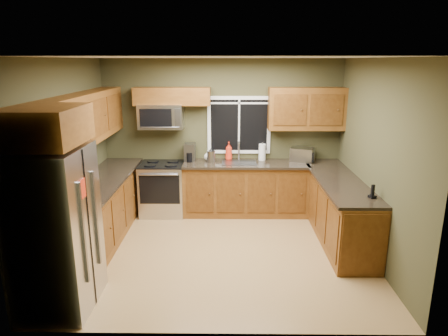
{
  "coord_description": "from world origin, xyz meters",
  "views": [
    {
      "loc": [
        0.11,
        -5.24,
        2.67
      ],
      "look_at": [
        0.05,
        0.35,
        1.15
      ],
      "focal_mm": 32.0,
      "sensor_mm": 36.0,
      "label": 1
    }
  ],
  "objects_px": {
    "range": "(163,188)",
    "kettle": "(211,156)",
    "soap_bottle_a": "(229,151)",
    "coffee_maker": "(190,153)",
    "soap_bottle_c": "(208,155)",
    "microwave": "(161,116)",
    "cordless_phone": "(372,194)",
    "toaster_oven": "(302,155)",
    "paper_towel_roll": "(262,152)",
    "refrigerator": "(56,230)"
  },
  "relations": [
    {
      "from": "coffee_maker",
      "to": "soap_bottle_a",
      "type": "distance_m",
      "value": 0.69
    },
    {
      "from": "microwave",
      "to": "paper_towel_roll",
      "type": "relative_size",
      "value": 2.37
    },
    {
      "from": "refrigerator",
      "to": "microwave",
      "type": "height_order",
      "value": "microwave"
    },
    {
      "from": "microwave",
      "to": "kettle",
      "type": "height_order",
      "value": "microwave"
    },
    {
      "from": "refrigerator",
      "to": "coffee_maker",
      "type": "bearing_deg",
      "value": 68.0
    },
    {
      "from": "kettle",
      "to": "soap_bottle_c",
      "type": "relative_size",
      "value": 1.39
    },
    {
      "from": "kettle",
      "to": "paper_towel_roll",
      "type": "distance_m",
      "value": 0.92
    },
    {
      "from": "toaster_oven",
      "to": "soap_bottle_c",
      "type": "distance_m",
      "value": 1.67
    },
    {
      "from": "microwave",
      "to": "coffee_maker",
      "type": "bearing_deg",
      "value": -0.48
    },
    {
      "from": "refrigerator",
      "to": "range",
      "type": "relative_size",
      "value": 1.92
    },
    {
      "from": "refrigerator",
      "to": "range",
      "type": "bearing_deg",
      "value": 76.03
    },
    {
      "from": "kettle",
      "to": "paper_towel_roll",
      "type": "xyz_separation_m",
      "value": [
        0.9,
        0.19,
        0.03
      ]
    },
    {
      "from": "microwave",
      "to": "kettle",
      "type": "relative_size",
      "value": 2.99
    },
    {
      "from": "microwave",
      "to": "coffee_maker",
      "type": "relative_size",
      "value": 2.42
    },
    {
      "from": "cordless_phone",
      "to": "soap_bottle_c",
      "type": "bearing_deg",
      "value": 138.35
    },
    {
      "from": "paper_towel_roll",
      "to": "cordless_phone",
      "type": "xyz_separation_m",
      "value": [
        1.27,
        -2.01,
        -0.09
      ]
    },
    {
      "from": "range",
      "to": "microwave",
      "type": "xyz_separation_m",
      "value": [
        -0.0,
        0.14,
        1.26
      ]
    },
    {
      "from": "toaster_oven",
      "to": "cordless_phone",
      "type": "distance_m",
      "value": 2.02
    },
    {
      "from": "paper_towel_roll",
      "to": "soap_bottle_a",
      "type": "xyz_separation_m",
      "value": [
        -0.59,
        0.02,
        0.02
      ]
    },
    {
      "from": "paper_towel_roll",
      "to": "cordless_phone",
      "type": "bearing_deg",
      "value": -57.84
    },
    {
      "from": "soap_bottle_a",
      "to": "cordless_phone",
      "type": "height_order",
      "value": "soap_bottle_a"
    },
    {
      "from": "kettle",
      "to": "soap_bottle_c",
      "type": "bearing_deg",
      "value": 111.99
    },
    {
      "from": "refrigerator",
      "to": "soap_bottle_a",
      "type": "bearing_deg",
      "value": 58.21
    },
    {
      "from": "range",
      "to": "refrigerator",
      "type": "bearing_deg",
      "value": -103.97
    },
    {
      "from": "coffee_maker",
      "to": "paper_towel_roll",
      "type": "distance_m",
      "value": 1.28
    },
    {
      "from": "range",
      "to": "coffee_maker",
      "type": "distance_m",
      "value": 0.8
    },
    {
      "from": "toaster_oven",
      "to": "cordless_phone",
      "type": "relative_size",
      "value": 2.64
    },
    {
      "from": "refrigerator",
      "to": "microwave",
      "type": "bearing_deg",
      "value": 76.66
    },
    {
      "from": "soap_bottle_a",
      "to": "kettle",
      "type": "bearing_deg",
      "value": -146.14
    },
    {
      "from": "microwave",
      "to": "cordless_phone",
      "type": "height_order",
      "value": "microwave"
    },
    {
      "from": "coffee_maker",
      "to": "kettle",
      "type": "bearing_deg",
      "value": -15.84
    },
    {
      "from": "range",
      "to": "kettle",
      "type": "height_order",
      "value": "kettle"
    },
    {
      "from": "microwave",
      "to": "paper_towel_roll",
      "type": "xyz_separation_m",
      "value": [
        1.76,
        0.07,
        -0.64
      ]
    },
    {
      "from": "range",
      "to": "soap_bottle_c",
      "type": "relative_size",
      "value": 5.14
    },
    {
      "from": "microwave",
      "to": "soap_bottle_c",
      "type": "distance_m",
      "value": 1.06
    },
    {
      "from": "range",
      "to": "soap_bottle_a",
      "type": "height_order",
      "value": "soap_bottle_a"
    },
    {
      "from": "coffee_maker",
      "to": "cordless_phone",
      "type": "xyz_separation_m",
      "value": [
        2.55,
        -1.94,
        -0.09
      ]
    },
    {
      "from": "cordless_phone",
      "to": "toaster_oven",
      "type": "bearing_deg",
      "value": 106.21
    },
    {
      "from": "soap_bottle_c",
      "to": "kettle",
      "type": "bearing_deg",
      "value": -68.01
    },
    {
      "from": "range",
      "to": "soap_bottle_c",
      "type": "height_order",
      "value": "soap_bottle_c"
    },
    {
      "from": "coffee_maker",
      "to": "kettle",
      "type": "height_order",
      "value": "coffee_maker"
    },
    {
      "from": "soap_bottle_c",
      "to": "cordless_phone",
      "type": "xyz_separation_m",
      "value": [
        2.23,
        -1.98,
        -0.04
      ]
    },
    {
      "from": "kettle",
      "to": "soap_bottle_a",
      "type": "relative_size",
      "value": 0.79
    },
    {
      "from": "range",
      "to": "cordless_phone",
      "type": "bearing_deg",
      "value": -30.76
    },
    {
      "from": "microwave",
      "to": "kettle",
      "type": "distance_m",
      "value": 1.1
    },
    {
      "from": "soap_bottle_a",
      "to": "coffee_maker",
      "type": "bearing_deg",
      "value": -171.85
    },
    {
      "from": "range",
      "to": "coffee_maker",
      "type": "relative_size",
      "value": 2.98
    },
    {
      "from": "microwave",
      "to": "paper_towel_roll",
      "type": "distance_m",
      "value": 1.88
    },
    {
      "from": "coffee_maker",
      "to": "toaster_oven",
      "type": "bearing_deg",
      "value": -0.03
    },
    {
      "from": "microwave",
      "to": "soap_bottle_c",
      "type": "height_order",
      "value": "microwave"
    }
  ]
}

